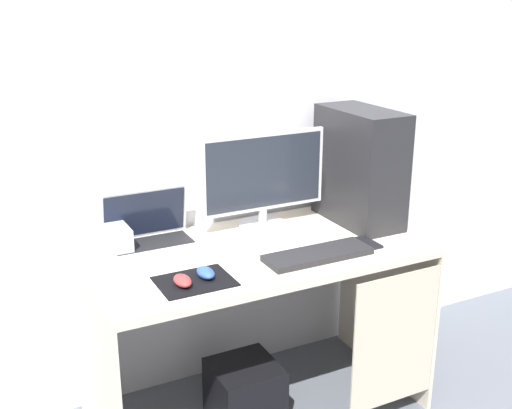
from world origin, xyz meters
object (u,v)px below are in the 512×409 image
monitor (264,179)px  mouse_left (206,273)px  pc_tower (360,167)px  subwoofer (245,394)px  keyboard (318,255)px  cell_phone (366,243)px  projector (103,242)px  laptop (150,234)px  mouse_right (183,281)px

monitor → mouse_left: (-0.42, -0.37, -0.19)m
pc_tower → subwoofer: size_ratio=1.85×
keyboard → mouse_left: size_ratio=4.38×
monitor → cell_phone: size_ratio=4.31×
projector → mouse_left: projector is taller
laptop → cell_phone: 0.86m
mouse_right → laptop: bearing=87.1°
pc_tower → laptop: (-0.90, 0.14, -0.20)m
pc_tower → keyboard: size_ratio=1.17×
mouse_left → subwoofer: mouse_left is taller
projector → mouse_right: 0.44m
laptop → projector: (-0.19, -0.01, 0.01)m
mouse_left → keyboard: bearing=-2.5°
mouse_left → monitor: bearing=41.2°
cell_phone → subwoofer: 0.80m
monitor → projector: monitor is taller
laptop → subwoofer: laptop is taller
subwoofer → pc_tower: bearing=12.0°
projector → subwoofer: (0.47, -0.26, -0.66)m
projector → mouse_right: size_ratio=2.08×
cell_phone → laptop: bearing=153.4°
keyboard → monitor: bearing=94.1°
pc_tower → projector: pc_tower is taller
mouse_right → cell_phone: 0.79m
pc_tower → keyboard: pc_tower is taller
pc_tower → projector: size_ratio=2.46×
projector → pc_tower: bearing=-6.7°
projector → mouse_right: projector is taller
projector → laptop: bearing=4.0°
mouse_right → subwoofer: (0.30, 0.14, -0.64)m
pc_tower → laptop: size_ratio=1.39×
mouse_right → cell_phone: (0.79, 0.03, -0.02)m
cell_phone → monitor: bearing=126.8°
monitor → cell_phone: 0.50m
subwoofer → laptop: bearing=135.7°
monitor → subwoofer: bearing=-130.7°
laptop → cell_phone: laptop is taller
pc_tower → cell_phone: size_ratio=3.79×
laptop → projector: laptop is taller
monitor → mouse_left: monitor is taller
monitor → pc_tower: bearing=-16.7°
mouse_left → cell_phone: (0.69, 0.01, -0.02)m
laptop → pc_tower: bearing=-9.0°
mouse_left → projector: bearing=124.8°
laptop → subwoofer: size_ratio=1.33×
keyboard → cell_phone: size_ratio=3.23×
pc_tower → monitor: bearing=163.3°
keyboard → mouse_right: mouse_right is taller
projector → cell_phone: size_ratio=1.54×
pc_tower → subwoofer: bearing=-168.0°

